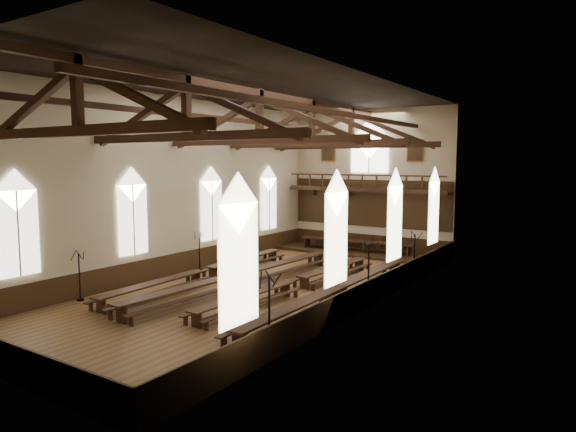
% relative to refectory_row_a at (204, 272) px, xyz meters
% --- Properties ---
extents(ground, '(26.00, 26.00, 0.00)m').
position_rel_refectory_row_a_xyz_m(ground, '(3.36, 0.49, -0.52)').
color(ground, brown).
rests_on(ground, ground).
extents(room_walls, '(26.00, 26.00, 26.00)m').
position_rel_refectory_row_a_xyz_m(room_walls, '(3.36, 0.49, 5.94)').
color(room_walls, '#C4B194').
rests_on(room_walls, ground).
extents(wainscot_band, '(12.00, 26.00, 1.20)m').
position_rel_refectory_row_a_xyz_m(wainscot_band, '(3.36, 0.49, 0.08)').
color(wainscot_band, '#34200F').
rests_on(wainscot_band, ground).
extents(side_windows, '(11.85, 19.80, 4.50)m').
position_rel_refectory_row_a_xyz_m(side_windows, '(3.36, 0.49, 3.22)').
color(side_windows, white).
rests_on(side_windows, room_walls).
extents(end_window, '(2.80, 0.12, 3.80)m').
position_rel_refectory_row_a_xyz_m(end_window, '(3.36, 13.39, 6.70)').
color(end_window, white).
rests_on(end_window, room_walls).
extents(minstrels_gallery, '(11.80, 1.24, 3.70)m').
position_rel_refectory_row_a_xyz_m(minstrels_gallery, '(3.36, 13.15, 3.38)').
color(minstrels_gallery, black).
rests_on(minstrels_gallery, room_walls).
extents(portraits, '(7.75, 0.09, 1.45)m').
position_rel_refectory_row_a_xyz_m(portraits, '(3.36, 13.39, 6.58)').
color(portraits, brown).
rests_on(portraits, room_walls).
extents(roof_trusses, '(11.70, 25.70, 2.80)m').
position_rel_refectory_row_a_xyz_m(roof_trusses, '(3.36, 0.49, 7.69)').
color(roof_trusses, black).
rests_on(roof_trusses, room_walls).
extents(refectory_row_a, '(1.73, 14.12, 0.71)m').
position_rel_refectory_row_a_xyz_m(refectory_row_a, '(0.00, 0.00, 0.00)').
color(refectory_row_a, black).
rests_on(refectory_row_a, ground).
extents(refectory_row_b, '(2.07, 14.99, 0.80)m').
position_rel_refectory_row_a_xyz_m(refectory_row_b, '(2.53, 0.00, 0.07)').
color(refectory_row_b, black).
rests_on(refectory_row_b, ground).
extents(refectory_row_c, '(1.68, 13.88, 0.69)m').
position_rel_refectory_row_a_xyz_m(refectory_row_c, '(5.30, 0.74, -0.02)').
color(refectory_row_c, black).
rests_on(refectory_row_c, ground).
extents(refectory_row_d, '(1.70, 14.91, 0.80)m').
position_rel_refectory_row_a_xyz_m(refectory_row_d, '(7.91, 0.17, 0.07)').
color(refectory_row_d, black).
rests_on(refectory_row_d, ground).
extents(dais, '(11.40, 2.84, 0.19)m').
position_rel_refectory_row_a_xyz_m(dais, '(3.11, 11.89, -0.43)').
color(dais, '#34200F').
rests_on(dais, ground).
extents(high_table, '(8.18, 1.49, 0.76)m').
position_rel_refectory_row_a_xyz_m(high_table, '(3.11, 11.89, 0.31)').
color(high_table, black).
rests_on(high_table, dais).
extents(high_chairs, '(6.81, 0.52, 1.07)m').
position_rel_refectory_row_a_xyz_m(high_chairs, '(3.11, 12.69, 0.25)').
color(high_chairs, black).
rests_on(high_chairs, dais).
extents(candelabrum_left_near, '(0.71, 0.67, 2.34)m').
position_rel_refectory_row_a_xyz_m(candelabrum_left_near, '(-2.19, -5.97, 0.19)').
color(candelabrum_left_near, black).
rests_on(candelabrum_left_near, ground).
extents(candelabrum_left_mid, '(0.68, 0.69, 2.31)m').
position_rel_refectory_row_a_xyz_m(candelabrum_left_mid, '(-2.19, 1.98, 0.18)').
color(candelabrum_left_mid, black).
rests_on(candelabrum_left_mid, ground).
extents(candelabrum_left_far, '(0.77, 0.76, 2.59)m').
position_rel_refectory_row_a_xyz_m(candelabrum_left_far, '(-2.19, 6.82, 0.27)').
color(candelabrum_left_far, black).
rests_on(candelabrum_left_far, ground).
extents(candelabrum_right_near, '(0.74, 0.86, 2.80)m').
position_rel_refectory_row_a_xyz_m(candelabrum_right_near, '(8.91, -6.51, 0.33)').
color(candelabrum_right_near, black).
rests_on(candelabrum_right_near, ground).
extents(candelabrum_right_mid, '(0.81, 0.85, 2.81)m').
position_rel_refectory_row_a_xyz_m(candelabrum_right_mid, '(8.91, 1.32, 0.33)').
color(candelabrum_right_mid, black).
rests_on(candelabrum_right_mid, ground).
extents(candelabrum_right_far, '(0.69, 0.77, 2.52)m').
position_rel_refectory_row_a_xyz_m(candelabrum_right_far, '(8.91, 7.41, 0.25)').
color(candelabrum_right_far, black).
rests_on(candelabrum_right_far, ground).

